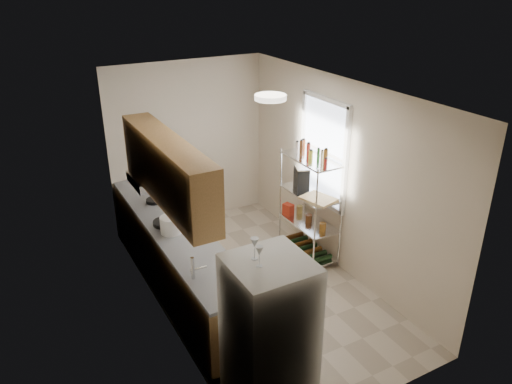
# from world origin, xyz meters

# --- Properties ---
(room) EXTENTS (2.52, 4.42, 2.62)m
(room) POSITION_xyz_m (0.00, 0.00, 1.30)
(room) COLOR #C0B09B
(room) RESTS_ON ground
(counter_run) EXTENTS (0.63, 3.51, 0.90)m
(counter_run) POSITION_xyz_m (-0.92, 0.44, 0.45)
(counter_run) COLOR #B37F4C
(counter_run) RESTS_ON ground
(upper_cabinets) EXTENTS (0.33, 2.20, 0.72)m
(upper_cabinets) POSITION_xyz_m (-1.05, 0.10, 1.81)
(upper_cabinets) COLOR #B37F4C
(upper_cabinets) RESTS_ON room
(range_hood) EXTENTS (0.50, 0.60, 0.12)m
(range_hood) POSITION_xyz_m (-1.00, 0.90, 1.39)
(range_hood) COLOR #B7BABC
(range_hood) RESTS_ON room
(window) EXTENTS (0.06, 1.00, 1.46)m
(window) POSITION_xyz_m (1.23, 0.35, 1.55)
(window) COLOR white
(window) RESTS_ON room
(bakers_rack) EXTENTS (0.45, 0.90, 1.73)m
(bakers_rack) POSITION_xyz_m (1.00, 0.30, 1.11)
(bakers_rack) COLOR silver
(bakers_rack) RESTS_ON ground
(ceiling_dome) EXTENTS (0.34, 0.34, 0.05)m
(ceiling_dome) POSITION_xyz_m (0.00, -0.30, 2.57)
(ceiling_dome) COLOR white
(ceiling_dome) RESTS_ON room
(refrigerator) EXTENTS (0.67, 0.67, 1.63)m
(refrigerator) POSITION_xyz_m (-0.87, -1.80, 0.81)
(refrigerator) COLOR silver
(refrigerator) RESTS_ON ground
(wine_glass_a) EXTENTS (0.07, 0.07, 0.19)m
(wine_glass_a) POSITION_xyz_m (-0.96, -1.70, 1.73)
(wine_glass_a) COLOR silver
(wine_glass_a) RESTS_ON refrigerator
(wine_glass_b) EXTENTS (0.07, 0.07, 0.18)m
(wine_glass_b) POSITION_xyz_m (-0.98, -1.81, 1.72)
(wine_glass_b) COLOR silver
(wine_glass_b) RESTS_ON refrigerator
(rice_cooker) EXTENTS (0.26, 0.26, 0.21)m
(rice_cooker) POSITION_xyz_m (-0.99, 0.34, 1.00)
(rice_cooker) COLOR white
(rice_cooker) RESTS_ON counter_run
(frying_pan_large) EXTENTS (0.36, 0.36, 0.05)m
(frying_pan_large) POSITION_xyz_m (-1.00, 0.57, 0.92)
(frying_pan_large) COLOR black
(frying_pan_large) RESTS_ON counter_run
(frying_pan_small) EXTENTS (0.29, 0.29, 0.05)m
(frying_pan_small) POSITION_xyz_m (-0.90, 1.26, 0.92)
(frying_pan_small) COLOR black
(frying_pan_small) RESTS_ON counter_run
(cutting_board) EXTENTS (0.44, 0.50, 0.03)m
(cutting_board) POSITION_xyz_m (0.96, 0.05, 1.03)
(cutting_board) COLOR tan
(cutting_board) RESTS_ON bakers_rack
(espresso_machine) EXTENTS (0.25, 0.30, 0.30)m
(espresso_machine) POSITION_xyz_m (1.00, 0.52, 1.16)
(espresso_machine) COLOR black
(espresso_machine) RESTS_ON bakers_rack
(storage_bag) EXTENTS (0.14, 0.17, 0.17)m
(storage_bag) POSITION_xyz_m (0.87, 0.63, 0.64)
(storage_bag) COLOR #A72714
(storage_bag) RESTS_ON bakers_rack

